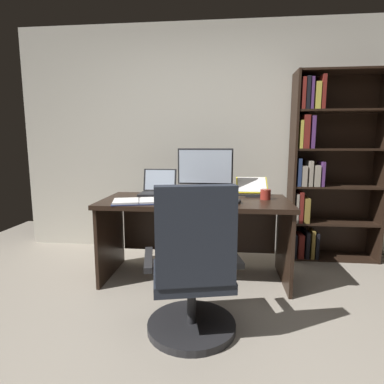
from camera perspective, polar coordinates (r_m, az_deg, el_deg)
ground_plane at (r=1.97m, az=3.46°, el=-30.40°), size 6.22×6.22×0.00m
wall_back at (r=3.66m, az=5.05°, el=9.46°), size 4.68×0.12×2.58m
desk at (r=2.93m, az=0.70°, el=-5.01°), size 1.69×0.74×0.75m
bookshelf at (r=3.61m, az=23.19°, el=3.93°), size 0.93×0.32×1.99m
office_chair at (r=2.03m, az=0.21°, el=-14.94°), size 0.68×0.60×1.01m
monitor at (r=3.02m, az=2.45°, el=3.83°), size 0.54×0.16×0.46m
laptop at (r=3.11m, az=-6.28°, el=0.52°), size 0.34×0.31×0.25m
keyboard at (r=2.67m, az=1.92°, el=-1.70°), size 0.42×0.15×0.02m
computer_mouse at (r=2.66m, az=8.38°, el=-1.63°), size 0.06×0.10×0.04m
reading_stand_with_book at (r=3.11m, az=10.97°, el=0.97°), size 0.30×0.27×0.17m
open_binder at (r=2.71m, az=-9.67°, el=-1.66°), size 0.51×0.38×0.02m
notepad at (r=2.91m, az=-2.25°, el=-0.96°), size 0.19×0.23×0.01m
pen at (r=2.90m, az=-1.86°, el=-0.80°), size 0.14×0.03×0.01m
coffee_mug at (r=2.89m, az=13.36°, el=-0.43°), size 0.09×0.09×0.09m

